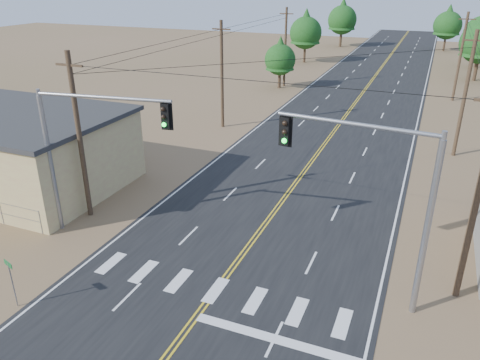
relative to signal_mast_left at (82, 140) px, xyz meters
The scene contains 14 objects.
road 22.29m from the signal_mast_left, 65.88° to the left, with size 15.00×200.00×0.02m, color black.
utility_pole_left_near 2.44m from the signal_mast_left, 135.07° to the left, with size 1.80×0.30×10.00m.
utility_pole_left_mid 21.76m from the signal_mast_left, 94.45° to the left, with size 1.80×0.30×10.00m.
utility_pole_left_far 41.72m from the signal_mast_left, 92.32° to the left, with size 1.80×0.30×10.00m.
utility_pole_right_near 19.39m from the signal_mast_left, ahead, with size 1.80×0.30×10.00m.
utility_pole_right_mid 29.04m from the signal_mast_left, 48.31° to the left, with size 1.80×0.30×10.00m.
utility_pole_right_far 45.94m from the signal_mast_left, 65.14° to the left, with size 1.80×0.30×10.00m.
signal_mast_left is the anchor object (origin of this frame).
signal_mast_right 15.55m from the signal_mast_left, ahead, with size 6.89×1.04×8.37m.
street_sign 7.93m from the signal_mast_left, 81.46° to the right, with size 0.67×0.25×2.36m.
tree_left_near 40.38m from the signal_mast_left, 92.70° to the left, with size 3.99×3.99×6.65m.
tree_left_mid 60.92m from the signal_mast_left, 93.84° to the left, with size 5.29×5.29×8.82m.
tree_left_far 82.25m from the signal_mast_left, 91.53° to the left, with size 5.78×5.78×9.63m.
tree_right_far 85.56m from the signal_mast_left, 77.98° to the left, with size 5.26×5.26×8.77m.
Camera 1 is at (7.99, -8.35, 13.71)m, focal length 35.00 mm.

